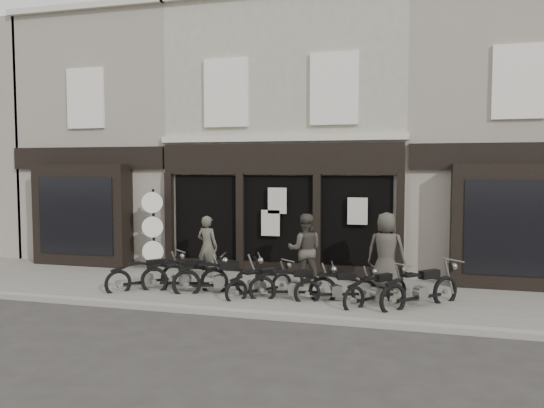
% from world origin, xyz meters
% --- Properties ---
extents(ground_plane, '(90.00, 90.00, 0.00)m').
position_xyz_m(ground_plane, '(0.00, 0.00, 0.00)').
color(ground_plane, '#2D2B28').
rests_on(ground_plane, ground).
extents(pavement, '(30.00, 4.20, 0.12)m').
position_xyz_m(pavement, '(0.00, 0.90, 0.06)').
color(pavement, '#625F57').
rests_on(pavement, ground_plane).
extents(kerb, '(30.00, 0.25, 0.13)m').
position_xyz_m(kerb, '(0.00, -1.25, 0.07)').
color(kerb, gray).
rests_on(kerb, ground_plane).
extents(central_building, '(7.30, 6.22, 8.34)m').
position_xyz_m(central_building, '(0.00, 5.95, 4.08)').
color(central_building, '#AEA995').
rests_on(central_building, ground).
extents(neighbour_left, '(5.60, 6.73, 8.34)m').
position_xyz_m(neighbour_left, '(-6.35, 5.90, 4.04)').
color(neighbour_left, gray).
rests_on(neighbour_left, ground).
extents(neighbour_right, '(5.60, 6.73, 8.34)m').
position_xyz_m(neighbour_right, '(6.35, 5.90, 4.04)').
color(neighbour_right, gray).
rests_on(neighbour_right, ground).
extents(motorcycle_0, '(1.61, 1.74, 1.02)m').
position_xyz_m(motorcycle_0, '(-2.74, 0.16, 0.41)').
color(motorcycle_0, black).
rests_on(motorcycle_0, ground).
extents(motorcycle_1, '(2.23, 0.74, 1.07)m').
position_xyz_m(motorcycle_1, '(-1.68, 0.15, 0.43)').
color(motorcycle_1, black).
rests_on(motorcycle_1, ground).
extents(motorcycle_2, '(2.15, 1.10, 1.08)m').
position_xyz_m(motorcycle_2, '(-0.78, 0.16, 0.43)').
color(motorcycle_2, black).
rests_on(motorcycle_2, ground).
extents(motorcycle_3, '(1.40, 1.60, 0.92)m').
position_xyz_m(motorcycle_3, '(0.28, 0.14, 0.36)').
color(motorcycle_3, black).
rests_on(motorcycle_3, ground).
extents(motorcycle_4, '(2.06, 0.73, 1.00)m').
position_xyz_m(motorcycle_4, '(1.12, 0.04, 0.40)').
color(motorcycle_4, black).
rests_on(motorcycle_4, ground).
extents(motorcycle_5, '(1.89, 0.90, 0.94)m').
position_xyz_m(motorcycle_5, '(2.13, 0.15, 0.37)').
color(motorcycle_5, black).
rests_on(motorcycle_5, ground).
extents(motorcycle_6, '(1.46, 1.64, 0.95)m').
position_xyz_m(motorcycle_6, '(3.03, 0.10, 0.38)').
color(motorcycle_6, black).
rests_on(motorcycle_6, ground).
extents(motorcycle_7, '(1.83, 1.78, 1.10)m').
position_xyz_m(motorcycle_7, '(4.00, 0.17, 0.44)').
color(motorcycle_7, black).
rests_on(motorcycle_7, ground).
extents(man_left, '(0.70, 0.53, 1.73)m').
position_xyz_m(man_left, '(-1.80, 1.89, 0.99)').
color(man_left, '#4C493E').
rests_on(man_left, pavement).
extents(man_centre, '(1.03, 0.87, 1.89)m').
position_xyz_m(man_centre, '(1.08, 1.56, 1.06)').
color(man_centre, '#413C34').
rests_on(man_centre, pavement).
extents(man_right, '(1.01, 0.70, 1.96)m').
position_xyz_m(man_right, '(3.15, 1.66, 1.10)').
color(man_right, '#3C3932').
rests_on(man_right, pavement).
extents(advert_sign_post, '(0.60, 0.40, 2.57)m').
position_xyz_m(advert_sign_post, '(-3.64, 2.20, 1.25)').
color(advert_sign_post, black).
rests_on(advert_sign_post, ground).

